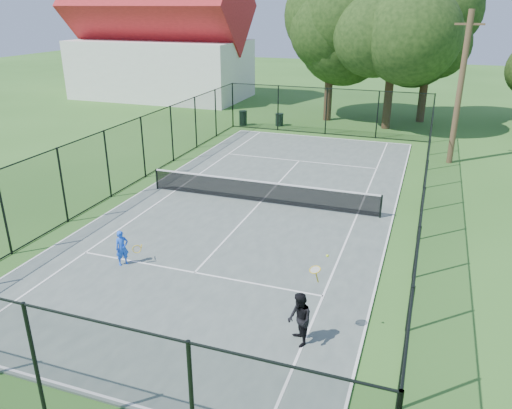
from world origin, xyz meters
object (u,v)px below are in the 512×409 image
(player_black, at_px, (300,319))
(tennis_net, at_px, (261,191))
(trash_bin_right, at_px, (279,120))
(trash_bin_left, at_px, (243,118))
(utility_pole, at_px, (460,89))
(player_blue, at_px, (122,248))

(player_black, bearing_deg, tennis_net, 114.64)
(trash_bin_right, bearing_deg, trash_bin_left, -163.68)
(utility_pole, bearing_deg, tennis_net, -130.32)
(player_black, bearing_deg, utility_pole, 78.40)
(trash_bin_left, height_order, player_blue, player_blue)
(tennis_net, distance_m, trash_bin_left, 14.89)
(tennis_net, relative_size, player_blue, 8.60)
(utility_pole, relative_size, player_blue, 6.58)
(utility_pole, relative_size, player_black, 3.23)
(trash_bin_right, bearing_deg, tennis_net, -76.10)
(utility_pole, xyz_separation_m, player_black, (-3.64, -17.72, -3.15))
(tennis_net, height_order, trash_bin_right, tennis_net)
(trash_bin_left, bearing_deg, trash_bin_right, 16.32)
(trash_bin_left, xyz_separation_m, utility_pole, (13.63, -4.63, 3.40))
(tennis_net, relative_size, player_black, 4.22)
(tennis_net, relative_size, trash_bin_right, 11.68)
(trash_bin_left, height_order, trash_bin_right, trash_bin_left)
(trash_bin_left, xyz_separation_m, player_black, (9.99, -22.36, 0.25))
(trash_bin_left, xyz_separation_m, player_blue, (3.58, -20.29, 0.13))
(utility_pole, height_order, player_blue, utility_pole)
(player_black, bearing_deg, trash_bin_left, 114.09)
(trash_bin_left, relative_size, utility_pole, 0.13)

